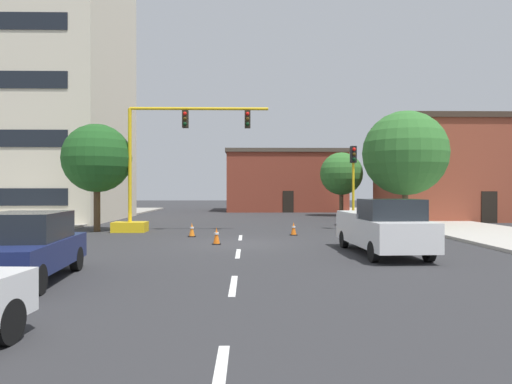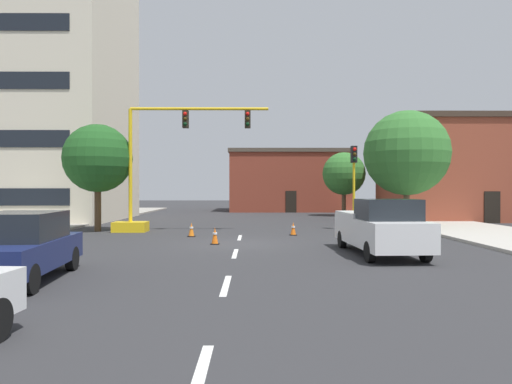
{
  "view_description": "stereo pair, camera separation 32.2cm",
  "coord_description": "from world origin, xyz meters",
  "px_view_note": "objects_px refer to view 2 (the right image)",
  "views": [
    {
      "loc": [
        0.34,
        -19.56,
        2.31
      ],
      "look_at": [
        0.8,
        5.22,
        2.19
      ],
      "focal_mm": 32.22,
      "sensor_mm": 36.0,
      "label": 1
    },
    {
      "loc": [
        0.67,
        -19.57,
        2.31
      ],
      "look_at": [
        0.8,
        5.22,
        2.19
      ],
      "focal_mm": 32.22,
      "sensor_mm": 36.0,
      "label": 2
    }
  ],
  "objects_px": {
    "traffic_cone_roadside_a": "(191,230)",
    "traffic_cone_roadside_c": "(293,229)",
    "tree_left_near": "(98,159)",
    "pickup_truck_white": "(380,227)",
    "traffic_light_pole_right": "(354,168)",
    "traffic_signal_gantry": "(150,192)",
    "sedan_navy_near_left": "(20,246)",
    "tree_right_far": "(344,174)",
    "tree_right_mid": "(407,153)",
    "traffic_cone_roadside_b": "(215,236)"
  },
  "relations": [
    {
      "from": "traffic_cone_roadside_a",
      "to": "traffic_cone_roadside_c",
      "type": "bearing_deg",
      "value": 7.28
    },
    {
      "from": "tree_left_near",
      "to": "pickup_truck_white",
      "type": "bearing_deg",
      "value": -34.89
    },
    {
      "from": "traffic_light_pole_right",
      "to": "traffic_signal_gantry",
      "type": "bearing_deg",
      "value": -175.64
    },
    {
      "from": "pickup_truck_white",
      "to": "sedan_navy_near_left",
      "type": "xyz_separation_m",
      "value": [
        -10.38,
        -4.71,
        -0.09
      ]
    },
    {
      "from": "traffic_cone_roadside_a",
      "to": "tree_left_near",
      "type": "bearing_deg",
      "value": 152.59
    },
    {
      "from": "tree_right_far",
      "to": "pickup_truck_white",
      "type": "relative_size",
      "value": 1.02
    },
    {
      "from": "traffic_signal_gantry",
      "to": "sedan_navy_near_left",
      "type": "height_order",
      "value": "traffic_signal_gantry"
    },
    {
      "from": "traffic_signal_gantry",
      "to": "sedan_navy_near_left",
      "type": "distance_m",
      "value": 13.68
    },
    {
      "from": "sedan_navy_near_left",
      "to": "tree_left_near",
      "type": "bearing_deg",
      "value": 101.22
    },
    {
      "from": "traffic_light_pole_right",
      "to": "tree_right_far",
      "type": "height_order",
      "value": "tree_right_far"
    },
    {
      "from": "traffic_cone_roadside_c",
      "to": "tree_right_mid",
      "type": "bearing_deg",
      "value": 32.86
    },
    {
      "from": "traffic_cone_roadside_b",
      "to": "sedan_navy_near_left",
      "type": "bearing_deg",
      "value": -118.61
    },
    {
      "from": "tree_right_far",
      "to": "traffic_cone_roadside_c",
      "type": "distance_m",
      "value": 18.37
    },
    {
      "from": "traffic_cone_roadside_b",
      "to": "pickup_truck_white",
      "type": "bearing_deg",
      "value": -26.68
    },
    {
      "from": "traffic_signal_gantry",
      "to": "traffic_cone_roadside_b",
      "type": "distance_m",
      "value": 7.34
    },
    {
      "from": "traffic_cone_roadside_a",
      "to": "traffic_cone_roadside_b",
      "type": "height_order",
      "value": "traffic_cone_roadside_b"
    },
    {
      "from": "traffic_light_pole_right",
      "to": "tree_left_near",
      "type": "bearing_deg",
      "value": -177.53
    },
    {
      "from": "traffic_cone_roadside_b",
      "to": "traffic_signal_gantry",
      "type": "bearing_deg",
      "value": 124.97
    },
    {
      "from": "traffic_signal_gantry",
      "to": "traffic_cone_roadside_a",
      "type": "distance_m",
      "value": 4.18
    },
    {
      "from": "tree_right_mid",
      "to": "tree_left_near",
      "type": "bearing_deg",
      "value": -172.11
    },
    {
      "from": "tree_left_near",
      "to": "traffic_light_pole_right",
      "type": "bearing_deg",
      "value": 2.47
    },
    {
      "from": "pickup_truck_white",
      "to": "traffic_cone_roadside_c",
      "type": "xyz_separation_m",
      "value": [
        -2.49,
        6.91,
        -0.65
      ]
    },
    {
      "from": "tree_right_far",
      "to": "traffic_light_pole_right",
      "type": "bearing_deg",
      "value": -98.91
    },
    {
      "from": "traffic_light_pole_right",
      "to": "tree_right_far",
      "type": "bearing_deg",
      "value": 81.09
    },
    {
      "from": "tree_right_far",
      "to": "sedan_navy_near_left",
      "type": "height_order",
      "value": "tree_right_far"
    },
    {
      "from": "tree_right_mid",
      "to": "pickup_truck_white",
      "type": "height_order",
      "value": "tree_right_mid"
    },
    {
      "from": "tree_left_near",
      "to": "tree_right_mid",
      "type": "distance_m",
      "value": 18.15
    },
    {
      "from": "traffic_cone_roadside_b",
      "to": "traffic_light_pole_right",
      "type": "bearing_deg",
      "value": 42.32
    },
    {
      "from": "tree_right_mid",
      "to": "traffic_cone_roadside_c",
      "type": "distance_m",
      "value": 9.69
    },
    {
      "from": "traffic_signal_gantry",
      "to": "traffic_light_pole_right",
      "type": "height_order",
      "value": "traffic_signal_gantry"
    },
    {
      "from": "tree_right_mid",
      "to": "traffic_cone_roadside_b",
      "type": "bearing_deg",
      "value": -142.02
    },
    {
      "from": "tree_right_far",
      "to": "traffic_cone_roadside_b",
      "type": "relative_size",
      "value": 7.75
    },
    {
      "from": "tree_right_far",
      "to": "traffic_cone_roadside_a",
      "type": "relative_size",
      "value": 8.04
    },
    {
      "from": "tree_left_near",
      "to": "traffic_cone_roadside_b",
      "type": "distance_m",
      "value": 9.97
    },
    {
      "from": "tree_right_mid",
      "to": "traffic_light_pole_right",
      "type": "bearing_deg",
      "value": -152.67
    },
    {
      "from": "tree_right_far",
      "to": "tree_right_mid",
      "type": "distance_m",
      "value": 12.42
    },
    {
      "from": "tree_left_near",
      "to": "pickup_truck_white",
      "type": "xyz_separation_m",
      "value": [
        13.13,
        -9.15,
        -3.06
      ]
    },
    {
      "from": "tree_right_far",
      "to": "sedan_navy_near_left",
      "type": "distance_m",
      "value": 31.95
    },
    {
      "from": "traffic_signal_gantry",
      "to": "tree_right_mid",
      "type": "relative_size",
      "value": 1.19
    },
    {
      "from": "tree_right_far",
      "to": "tree_right_mid",
      "type": "height_order",
      "value": "tree_right_mid"
    },
    {
      "from": "traffic_signal_gantry",
      "to": "pickup_truck_white",
      "type": "relative_size",
      "value": 1.54
    },
    {
      "from": "tree_left_near",
      "to": "traffic_cone_roadside_b",
      "type": "relative_size",
      "value": 8.21
    },
    {
      "from": "tree_left_near",
      "to": "pickup_truck_white",
      "type": "relative_size",
      "value": 1.08
    },
    {
      "from": "traffic_cone_roadside_c",
      "to": "tree_left_near",
      "type": "bearing_deg",
      "value": 168.1
    },
    {
      "from": "traffic_light_pole_right",
      "to": "tree_left_near",
      "type": "xyz_separation_m",
      "value": [
        -14.35,
        -0.62,
        0.51
      ]
    },
    {
      "from": "tree_right_mid",
      "to": "traffic_cone_roadside_b",
      "type": "xyz_separation_m",
      "value": [
        -10.97,
        -8.57,
        -4.19
      ]
    },
    {
      "from": "traffic_light_pole_right",
      "to": "traffic_cone_roadside_a",
      "type": "distance_m",
      "value": 9.97
    },
    {
      "from": "tree_right_far",
      "to": "traffic_cone_roadside_c",
      "type": "bearing_deg",
      "value": -109.17
    },
    {
      "from": "traffic_signal_gantry",
      "to": "tree_left_near",
      "type": "relative_size",
      "value": 1.43
    },
    {
      "from": "pickup_truck_white",
      "to": "sedan_navy_near_left",
      "type": "bearing_deg",
      "value": -155.61
    }
  ]
}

